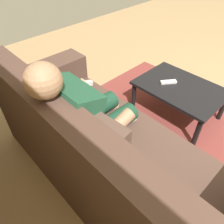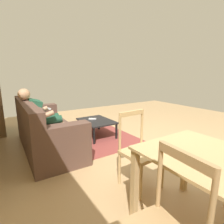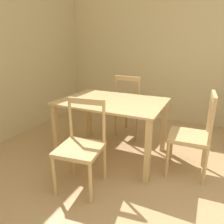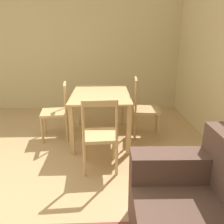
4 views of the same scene
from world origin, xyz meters
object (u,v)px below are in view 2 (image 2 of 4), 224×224
at_px(coffee_table, 97,122).
at_px(person_lounging, 41,116).
at_px(couch, 44,131).
at_px(dining_table, 224,175).
at_px(tv_remote, 92,119).
at_px(dining_chair_facing_couch, 140,151).

bearing_deg(coffee_table, person_lounging, 84.80).
height_order(couch, coffee_table, couch).
bearing_deg(dining_table, couch, 14.98).
height_order(tv_remote, dining_table, dining_table).
bearing_deg(dining_chair_facing_couch, coffee_table, -12.15).
height_order(couch, dining_chair_facing_couch, dining_chair_facing_couch).
relative_size(couch, tv_remote, 12.44).
bearing_deg(person_lounging, tv_remote, -88.66).
bearing_deg(person_lounging, coffee_table, -95.20).
height_order(coffee_table, tv_remote, tv_remote).
distance_m(coffee_table, dining_chair_facing_couch, 1.96).
bearing_deg(couch, coffee_table, -85.25).
relative_size(couch, dining_chair_facing_couch, 2.23).
bearing_deg(dining_chair_facing_couch, tv_remote, -10.40).
bearing_deg(tv_remote, person_lounging, -52.74).
bearing_deg(dining_table, person_lounging, 14.02).
bearing_deg(couch, dining_table, -165.02).
distance_m(dining_table, dining_chair_facing_couch, 0.99).
relative_size(couch, coffee_table, 2.41).
bearing_deg(dining_table, tv_remote, -7.05).
xyz_separation_m(tv_remote, dining_table, (-3.02, 0.37, 0.26)).
height_order(person_lounging, tv_remote, person_lounging).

